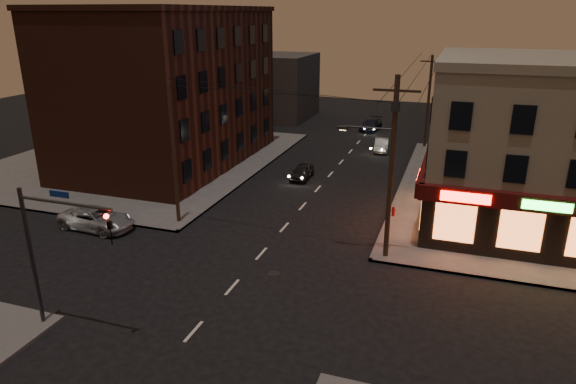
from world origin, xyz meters
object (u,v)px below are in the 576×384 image
at_px(sedan_mid, 382,145).
at_px(sedan_near, 302,172).
at_px(suv_cross, 97,219).
at_px(fire_hydrant, 393,211).
at_px(sedan_far, 371,125).

bearing_deg(sedan_mid, sedan_near, -119.66).
height_order(sedan_near, sedan_mid, sedan_mid).
height_order(suv_cross, fire_hydrant, suv_cross).
bearing_deg(sedan_near, sedan_far, 82.75).
xyz_separation_m(sedan_near, sedan_far, (2.14, 20.11, 0.06)).
height_order(suv_cross, sedan_near, suv_cross).
xyz_separation_m(suv_cross, sedan_far, (11.43, 34.19, -0.02)).
distance_m(suv_cross, sedan_far, 36.05).
xyz_separation_m(sedan_mid, sedan_far, (-2.66, 9.03, 0.05)).
relative_size(sedan_far, fire_hydrant, 6.85).
xyz_separation_m(sedan_near, sedan_mid, (4.80, 11.08, 0.02)).
bearing_deg(sedan_far, fire_hydrant, -71.41).
bearing_deg(suv_cross, sedan_far, -14.67).
relative_size(sedan_near, sedan_far, 0.77).
distance_m(sedan_mid, sedan_far, 9.41).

